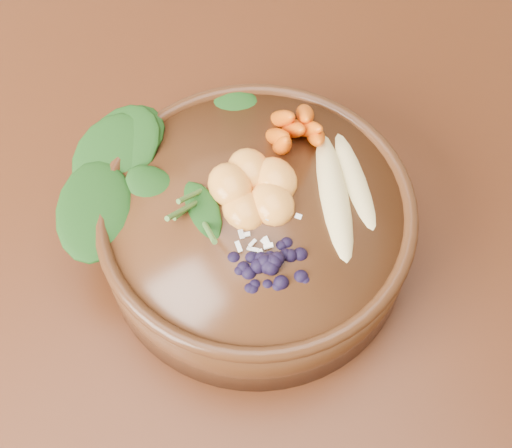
# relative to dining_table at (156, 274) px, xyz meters

# --- Properties ---
(ground) EXTENTS (4.00, 4.00, 0.00)m
(ground) POSITION_rel_dining_table_xyz_m (0.00, 0.00, -0.66)
(ground) COLOR #381E0F
(ground) RESTS_ON ground
(dining_table) EXTENTS (1.60, 0.90, 0.75)m
(dining_table) POSITION_rel_dining_table_xyz_m (0.00, 0.00, 0.00)
(dining_table) COLOR #331C0C
(dining_table) RESTS_ON ground
(stoneware_bowl) EXTENTS (0.37, 0.37, 0.08)m
(stoneware_bowl) POSITION_rel_dining_table_xyz_m (0.10, -0.06, 0.13)
(stoneware_bowl) COLOR #402312
(stoneware_bowl) RESTS_ON dining_table
(kale_heap) EXTENTS (0.24, 0.22, 0.05)m
(kale_heap) POSITION_rel_dining_table_xyz_m (0.07, 0.01, 0.20)
(kale_heap) COLOR #163F10
(kale_heap) RESTS_ON stoneware_bowl
(carrot_cluster) EXTENTS (0.08, 0.08, 0.09)m
(carrot_cluster) POSITION_rel_dining_table_xyz_m (0.17, 0.00, 0.22)
(carrot_cluster) COLOR #D45B0C
(carrot_cluster) RESTS_ON stoneware_bowl
(banana_halves) EXTENTS (0.10, 0.17, 0.03)m
(banana_halves) POSITION_rel_dining_table_xyz_m (0.19, -0.08, 0.19)
(banana_halves) COLOR #E0CC84
(banana_halves) RESTS_ON stoneware_bowl
(mandarin_cluster) EXTENTS (0.11, 0.12, 0.03)m
(mandarin_cluster) POSITION_rel_dining_table_xyz_m (0.11, -0.05, 0.19)
(mandarin_cluster) COLOR orange
(mandarin_cluster) RESTS_ON stoneware_bowl
(blueberry_pile) EXTENTS (0.16, 0.14, 0.04)m
(blueberry_pile) POSITION_rel_dining_table_xyz_m (0.09, -0.13, 0.20)
(blueberry_pile) COLOR black
(blueberry_pile) RESTS_ON stoneware_bowl
(coconut_flakes) EXTENTS (0.11, 0.09, 0.01)m
(coconut_flakes) POSITION_rel_dining_table_xyz_m (0.10, -0.09, 0.18)
(coconut_flakes) COLOR white
(coconut_flakes) RESTS_ON stoneware_bowl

